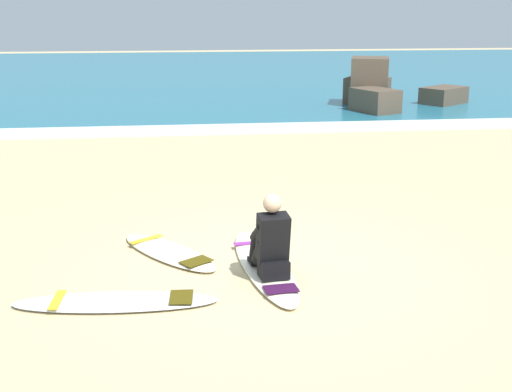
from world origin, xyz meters
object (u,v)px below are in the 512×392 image
object	(u,v)px
surfer_seated	(271,243)
surfboard_spare_near	(116,302)
surfboard_main	(264,265)
surfboard_spare_far	(169,252)

from	to	relation	value
surfer_seated	surfboard_spare_near	bearing A→B (deg)	-163.96
surfboard_main	surfer_seated	xyz separation A→B (m)	(0.03, -0.34, 0.40)
surfer_seated	surfboard_spare_near	world-z (taller)	surfer_seated
surfboard_main	surfer_seated	bearing A→B (deg)	-85.13
surfboard_main	surfboard_spare_far	world-z (taller)	same
surfboard_main	surfboard_spare_near	xyz separation A→B (m)	(-1.67, -0.83, 0.00)
surfboard_spare_near	surfboard_spare_far	size ratio (longest dim) A/B	1.24
surfboard_spare_near	surfboard_main	bearing A→B (deg)	26.36
surfboard_main	surfboard_spare_far	xyz separation A→B (m)	(-1.13, 0.59, 0.00)
surfboard_main	surfer_seated	distance (m)	0.53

